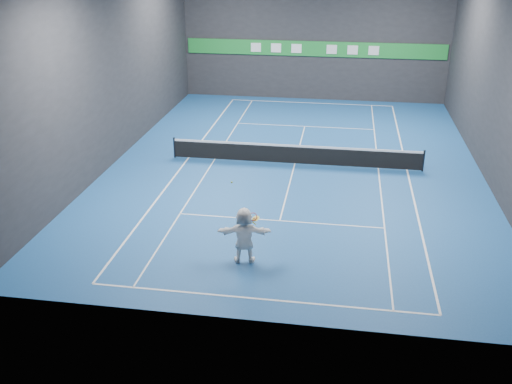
% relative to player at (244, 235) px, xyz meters
% --- Properties ---
extents(ground, '(26.00, 26.00, 0.00)m').
position_rel_player_xyz_m(ground, '(0.85, 9.68, -1.01)').
color(ground, '#194B8A').
rests_on(ground, ground).
extents(wall_back, '(18.00, 0.10, 9.00)m').
position_rel_player_xyz_m(wall_back, '(0.85, 22.68, 3.49)').
color(wall_back, '#262629').
rests_on(wall_back, ground).
extents(wall_front, '(18.00, 0.10, 9.00)m').
position_rel_player_xyz_m(wall_front, '(0.85, -3.32, 3.49)').
color(wall_front, '#262629').
rests_on(wall_front, ground).
extents(wall_left, '(0.10, 26.00, 9.00)m').
position_rel_player_xyz_m(wall_left, '(-8.15, 9.68, 3.49)').
color(wall_left, '#262629').
rests_on(wall_left, ground).
extents(wall_right, '(0.10, 26.00, 9.00)m').
position_rel_player_xyz_m(wall_right, '(9.85, 9.68, 3.49)').
color(wall_right, '#262629').
rests_on(wall_right, ground).
extents(baseline_near, '(10.98, 0.08, 0.01)m').
position_rel_player_xyz_m(baseline_near, '(0.85, -2.21, -1.01)').
color(baseline_near, white).
rests_on(baseline_near, ground).
extents(baseline_far, '(10.98, 0.08, 0.01)m').
position_rel_player_xyz_m(baseline_far, '(0.85, 21.57, -1.01)').
color(baseline_far, white).
rests_on(baseline_far, ground).
extents(sideline_doubles_left, '(0.08, 23.78, 0.01)m').
position_rel_player_xyz_m(sideline_doubles_left, '(-4.64, 9.68, -1.01)').
color(sideline_doubles_left, white).
rests_on(sideline_doubles_left, ground).
extents(sideline_doubles_right, '(0.08, 23.78, 0.01)m').
position_rel_player_xyz_m(sideline_doubles_right, '(6.34, 9.68, -1.01)').
color(sideline_doubles_right, white).
rests_on(sideline_doubles_right, ground).
extents(sideline_singles_left, '(0.06, 23.78, 0.01)m').
position_rel_player_xyz_m(sideline_singles_left, '(-3.26, 9.68, -1.01)').
color(sideline_singles_left, white).
rests_on(sideline_singles_left, ground).
extents(sideline_singles_right, '(0.06, 23.78, 0.01)m').
position_rel_player_xyz_m(sideline_singles_right, '(4.96, 9.68, -1.01)').
color(sideline_singles_right, white).
rests_on(sideline_singles_right, ground).
extents(service_line_near, '(8.23, 0.06, 0.01)m').
position_rel_player_xyz_m(service_line_near, '(0.85, 3.28, -1.01)').
color(service_line_near, white).
rests_on(service_line_near, ground).
extents(service_line_far, '(8.23, 0.06, 0.01)m').
position_rel_player_xyz_m(service_line_far, '(0.85, 16.08, -1.01)').
color(service_line_far, white).
rests_on(service_line_far, ground).
extents(center_service_line, '(0.06, 12.80, 0.01)m').
position_rel_player_xyz_m(center_service_line, '(0.85, 9.68, -1.01)').
color(center_service_line, white).
rests_on(center_service_line, ground).
extents(player, '(1.94, 0.87, 2.02)m').
position_rel_player_xyz_m(player, '(0.00, 0.00, 0.00)').
color(player, white).
rests_on(player, ground).
extents(tennis_ball, '(0.06, 0.06, 0.06)m').
position_rel_player_xyz_m(tennis_ball, '(-0.43, 0.15, 1.88)').
color(tennis_ball, '#D9FB29').
rests_on(tennis_ball, player).
extents(tennis_net, '(12.50, 0.10, 1.07)m').
position_rel_player_xyz_m(tennis_net, '(0.85, 9.68, -0.47)').
color(tennis_net, black).
rests_on(tennis_net, ground).
extents(sponsor_banner, '(17.64, 0.11, 1.00)m').
position_rel_player_xyz_m(sponsor_banner, '(0.85, 22.62, 2.49)').
color(sponsor_banner, '#1E8931').
rests_on(sponsor_banner, wall_back).
extents(tennis_racket, '(0.48, 0.33, 0.48)m').
position_rel_player_xyz_m(tennis_racket, '(0.31, 0.05, 0.66)').
color(tennis_racket, red).
rests_on(tennis_racket, player).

